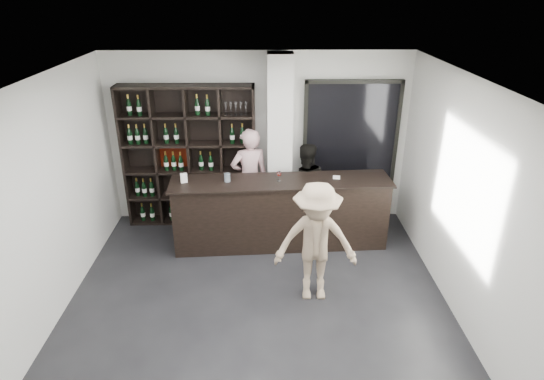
{
  "coord_description": "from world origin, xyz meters",
  "views": [
    {
      "loc": [
        0.1,
        -4.59,
        3.85
      ],
      "look_at": [
        0.2,
        1.1,
        1.25
      ],
      "focal_mm": 30.0,
      "sensor_mm": 36.0,
      "label": 1
    }
  ],
  "objects_px": {
    "wine_shelf": "(190,157)",
    "taster_pink": "(250,179)",
    "tasting_counter": "(281,213)",
    "customer": "(316,243)",
    "taster_black": "(305,187)"
  },
  "relations": [
    {
      "from": "tasting_counter",
      "to": "customer",
      "type": "distance_m",
      "value": 1.43
    },
    {
      "from": "taster_pink",
      "to": "taster_black",
      "type": "bearing_deg",
      "value": 159.78
    },
    {
      "from": "taster_pink",
      "to": "customer",
      "type": "bearing_deg",
      "value": 99.04
    },
    {
      "from": "wine_shelf",
      "to": "customer",
      "type": "height_order",
      "value": "wine_shelf"
    },
    {
      "from": "taster_pink",
      "to": "customer",
      "type": "xyz_separation_m",
      "value": [
        0.9,
        -2.0,
        -0.04
      ]
    },
    {
      "from": "wine_shelf",
      "to": "tasting_counter",
      "type": "xyz_separation_m",
      "value": [
        1.5,
        -0.82,
        -0.64
      ]
    },
    {
      "from": "tasting_counter",
      "to": "taster_black",
      "type": "distance_m",
      "value": 0.73
    },
    {
      "from": "taster_black",
      "to": "customer",
      "type": "relative_size",
      "value": 0.91
    },
    {
      "from": "tasting_counter",
      "to": "taster_pink",
      "type": "xyz_separation_m",
      "value": [
        -0.5,
        0.65,
        0.31
      ]
    },
    {
      "from": "wine_shelf",
      "to": "taster_pink",
      "type": "xyz_separation_m",
      "value": [
        1.0,
        -0.17,
        -0.33
      ]
    },
    {
      "from": "tasting_counter",
      "to": "taster_black",
      "type": "bearing_deg",
      "value": 50.78
    },
    {
      "from": "wine_shelf",
      "to": "tasting_counter",
      "type": "bearing_deg",
      "value": -28.52
    },
    {
      "from": "wine_shelf",
      "to": "taster_black",
      "type": "bearing_deg",
      "value": -7.31
    },
    {
      "from": "taster_black",
      "to": "customer",
      "type": "xyz_separation_m",
      "value": [
        -0.02,
        -1.92,
        0.07
      ]
    },
    {
      "from": "taster_pink",
      "to": "taster_black",
      "type": "distance_m",
      "value": 0.93
    }
  ]
}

